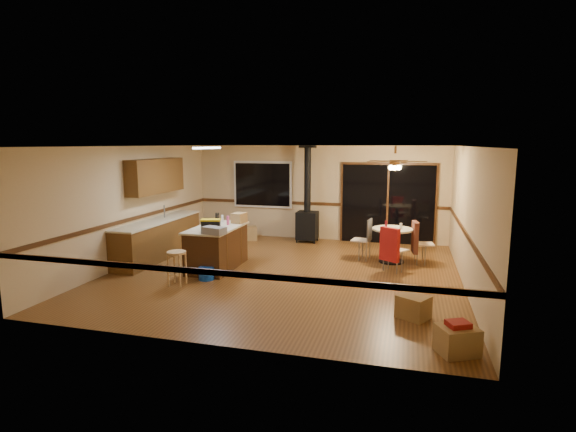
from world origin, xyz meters
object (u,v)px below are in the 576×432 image
at_px(chair_near, 390,244).
at_px(box_under_window, 248,233).
at_px(chair_right, 416,237).
at_px(box_corner_a, 457,340).
at_px(wood_stove, 307,215).
at_px(bar_stool, 177,268).
at_px(dining_table, 392,239).
at_px(toolbox_grey, 214,230).
at_px(blue_bucket, 206,273).
at_px(chair_left, 366,235).
at_px(toolbox_black, 211,226).
at_px(box_corner_b, 413,307).
at_px(kitchen_island, 217,247).

bearing_deg(chair_near, box_under_window, 150.31).
height_order(chair_near, chair_right, same).
bearing_deg(chair_near, box_corner_a, -74.24).
distance_m(wood_stove, chair_near, 3.37).
bearing_deg(bar_stool, dining_table, 35.75).
bearing_deg(box_corner_a, chair_near, 105.76).
bearing_deg(dining_table, box_corner_a, -77.24).
xyz_separation_m(toolbox_grey, blue_bucket, (-0.13, -0.13, -0.84)).
distance_m(dining_table, chair_left, 0.60).
relative_size(dining_table, chair_left, 1.74).
relative_size(toolbox_black, dining_table, 0.42).
height_order(toolbox_black, box_corner_a, toolbox_black).
xyz_separation_m(chair_right, box_corner_b, (-0.06, -3.31, -0.42)).
bearing_deg(chair_near, chair_left, 122.33).
xyz_separation_m(dining_table, box_corner_a, (0.99, -4.36, -0.35)).
bearing_deg(kitchen_island, blue_bucket, -80.53).
distance_m(bar_stool, blue_bucket, 0.63).
distance_m(chair_left, chair_right, 1.12).
distance_m(toolbox_grey, blue_bucket, 0.86).
relative_size(blue_bucket, box_corner_a, 0.64).
height_order(toolbox_grey, chair_near, toolbox_grey).
xyz_separation_m(bar_stool, dining_table, (3.84, 2.77, 0.20)).
relative_size(toolbox_grey, bar_stool, 0.70).
bearing_deg(box_corner_a, box_corner_b, 116.23).
distance_m(bar_stool, box_corner_a, 5.09).
xyz_separation_m(toolbox_grey, toolbox_black, (-0.20, 0.30, 0.03)).
distance_m(toolbox_grey, bar_stool, 1.01).
xyz_separation_m(bar_stool, chair_near, (3.84, 1.92, 0.27)).
relative_size(bar_stool, chair_near, 0.94).
bearing_deg(bar_stool, toolbox_grey, 49.54).
bearing_deg(blue_bucket, wood_stove, 73.44).
bearing_deg(box_corner_a, toolbox_grey, 153.17).
relative_size(wood_stove, chair_near, 3.60).
bearing_deg(box_corner_b, chair_left, 107.33).
relative_size(bar_stool, box_corner_b, 1.50).
bearing_deg(toolbox_black, toolbox_grey, -55.85).
xyz_separation_m(toolbox_grey, bar_stool, (-0.51, -0.59, -0.64)).
bearing_deg(chair_right, toolbox_grey, -150.30).
bearing_deg(dining_table, box_under_window, 160.50).
relative_size(toolbox_grey, box_under_window, 0.99).
relative_size(toolbox_grey, dining_table, 0.51).
height_order(dining_table, chair_near, chair_near).
relative_size(chair_left, box_corner_a, 1.09).
xyz_separation_m(toolbox_black, blue_bucket, (0.07, -0.42, -0.88)).
xyz_separation_m(chair_left, box_corner_a, (1.58, -4.45, -0.41)).
bearing_deg(toolbox_black, kitchen_island, 99.56).
relative_size(wood_stove, bar_stool, 3.84).
height_order(chair_left, box_corner_a, chair_left).
bearing_deg(kitchen_island, dining_table, 21.94).
xyz_separation_m(kitchen_island, chair_near, (3.61, 0.60, 0.14)).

